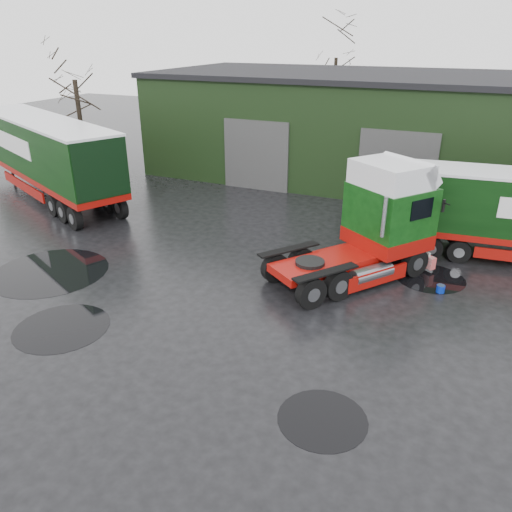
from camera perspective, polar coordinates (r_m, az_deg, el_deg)
The scene contains 11 objects.
ground at distance 16.07m, azimuth -0.63°, elevation -7.95°, with size 100.00×100.00×0.00m, color black.
warehouse at distance 33.01m, azimuth 17.72°, elevation 13.72°, with size 32.40×12.40×6.30m.
hero_tractor at distance 18.43m, azimuth 10.60°, elevation 3.49°, with size 2.95×6.95×4.32m, color #0D3B0E, non-canonical shape.
trailer_left at distance 30.38m, azimuth -22.79°, elevation 10.27°, with size 2.87×14.04×4.36m, color silver, non-canonical shape.
wash_bucket at distance 19.11m, azimuth 20.34°, elevation -3.54°, with size 0.30×0.30×0.28m, color #062296.
tree_left at distance 33.56m, azimuth -19.61°, elevation 15.54°, with size 4.40×4.40×8.50m, color black, non-canonical shape.
tree_back_a at distance 44.10m, azimuth 8.98°, elevation 19.02°, with size 4.40×4.40×9.50m, color black, non-canonical shape.
puddle_0 at distance 17.10m, azimuth -21.30°, elevation -7.64°, with size 2.97×2.97×0.01m, color black.
puddle_1 at distance 20.11m, azimuth 19.28°, elevation -2.40°, with size 2.59×2.59×0.01m, color black.
puddle_2 at distance 21.08m, azimuth -22.48°, elevation -1.67°, with size 4.44×4.44×0.01m, color black.
puddle_3 at distance 12.79m, azimuth 7.60°, elevation -18.01°, with size 2.20×2.20×0.01m, color black.
Camera 1 is at (5.68, -12.36, 8.57)m, focal length 35.00 mm.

